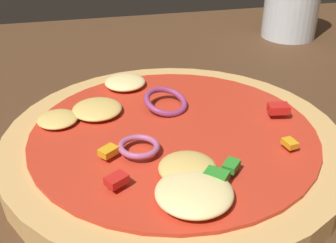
% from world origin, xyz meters
% --- Properties ---
extents(dining_table, '(1.38, 0.88, 0.03)m').
position_xyz_m(dining_table, '(0.00, 0.00, 0.01)').
color(dining_table, '#4C301C').
rests_on(dining_table, ground).
extents(pizza, '(0.28, 0.28, 0.04)m').
position_xyz_m(pizza, '(0.03, 0.03, 0.04)').
color(pizza, tan).
rests_on(pizza, dining_table).
extents(beer_glass, '(0.07, 0.07, 0.11)m').
position_xyz_m(beer_glass, '(0.26, 0.29, 0.07)').
color(beer_glass, silver).
rests_on(beer_glass, dining_table).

